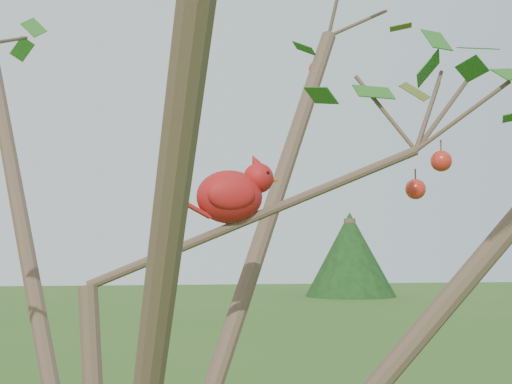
# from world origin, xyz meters

# --- Properties ---
(crabapple_tree) EXTENTS (2.35, 2.05, 2.95)m
(crabapple_tree) POSITION_xyz_m (0.03, -0.02, 2.12)
(crabapple_tree) COLOR #473226
(crabapple_tree) RESTS_ON ground
(cardinal) EXTENTS (0.20, 0.11, 0.14)m
(cardinal) POSITION_xyz_m (0.21, 0.08, 2.12)
(cardinal) COLOR #AE1D0E
(cardinal) RESTS_ON ground
(distant_trees) EXTENTS (43.38, 14.21, 3.63)m
(distant_trees) POSITION_xyz_m (-2.36, 23.67, 1.60)
(distant_trees) COLOR #473226
(distant_trees) RESTS_ON ground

